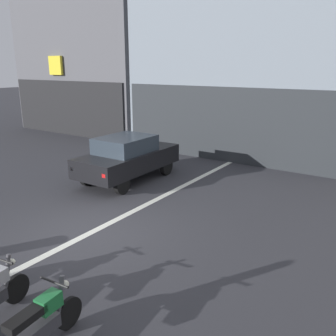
# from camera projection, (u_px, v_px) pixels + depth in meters

# --- Properties ---
(ground_plane) EXTENTS (120.00, 120.00, 0.00)m
(ground_plane) POSITION_uv_depth(u_px,v_px,m) (89.00, 233.00, 8.91)
(ground_plane) COLOR #333338
(lane_centre_line) EXTENTS (0.20, 18.00, 0.01)m
(lane_centre_line) POSITION_uv_depth(u_px,v_px,m) (205.00, 175.00, 13.67)
(lane_centre_line) COLOR silver
(lane_centre_line) RESTS_ON ground
(building_corner_left) EXTENTS (9.43, 9.01, 11.88)m
(building_corner_left) POSITION_uv_depth(u_px,v_px,m) (114.00, 37.00, 23.75)
(building_corner_left) COLOR #56565B
(building_corner_left) RESTS_ON ground
(car_black_crossing_near) EXTENTS (1.83, 4.13, 1.64)m
(car_black_crossing_near) POSITION_uv_depth(u_px,v_px,m) (128.00, 157.00, 12.84)
(car_black_crossing_near) COLOR black
(car_black_crossing_near) RESTS_ON ground
(motorcycle_green_row_centre) EXTENTS (0.55, 1.67, 0.98)m
(motorcycle_green_row_centre) POSITION_uv_depth(u_px,v_px,m) (40.00, 324.00, 5.12)
(motorcycle_green_row_centre) COLOR black
(motorcycle_green_row_centre) RESTS_ON ground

